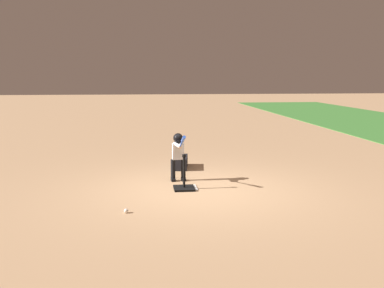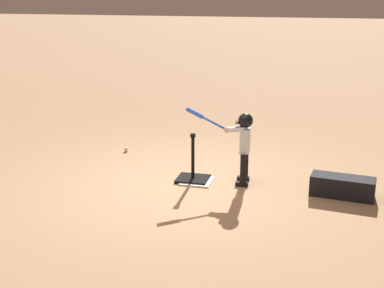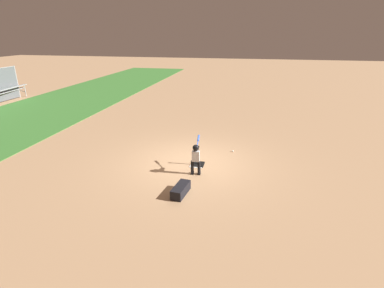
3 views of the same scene
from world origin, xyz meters
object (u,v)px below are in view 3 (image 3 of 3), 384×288
at_px(batter_child, 196,155).
at_px(batting_tee, 198,162).
at_px(equipment_bag, 181,190).
at_px(baseball, 233,151).

bearing_deg(batter_child, batting_tee, 4.38).
height_order(batter_child, equipment_bag, batter_child).
relative_size(batting_tee, baseball, 9.58).
xyz_separation_m(batter_child, equipment_bag, (-1.40, 0.17, -0.52)).
height_order(batter_child, baseball, batter_child).
bearing_deg(baseball, batter_child, 154.10).
bearing_deg(baseball, equipment_bag, 161.14).
xyz_separation_m(batter_child, baseball, (2.17, -1.05, -0.62)).
relative_size(batting_tee, batter_child, 0.64).
xyz_separation_m(batting_tee, batter_child, (-0.71, -0.05, 0.57)).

